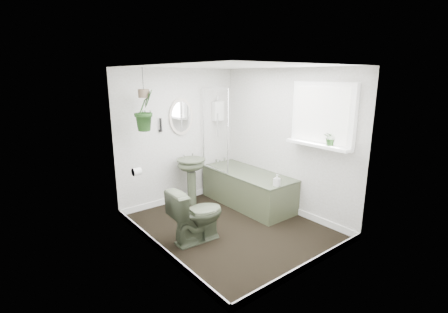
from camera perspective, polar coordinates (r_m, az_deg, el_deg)
floor at (r=4.93m, az=1.11°, el=-12.38°), size 2.30×2.80×0.02m
ceiling at (r=4.41m, az=1.26°, el=15.69°), size 2.30×2.80×0.02m
wall_back at (r=5.66m, az=-7.96°, el=3.43°), size 2.30×0.02×2.30m
wall_front at (r=3.60m, az=15.66°, el=-3.22°), size 2.30×0.02×2.30m
wall_left at (r=3.92m, az=-12.03°, el=-1.58°), size 0.02×2.80×2.30m
wall_right at (r=5.33m, az=10.85°, el=2.63°), size 0.02×2.80×2.30m
skirting at (r=4.90m, az=1.11°, el=-11.75°), size 2.30×2.80×0.10m
bathtub at (r=5.64m, az=4.18°, el=-5.57°), size 0.72×1.72×0.58m
bath_screen at (r=5.55m, az=-1.59°, el=4.71°), size 0.04×0.72×1.40m
shower_box at (r=5.99m, az=-1.08°, el=8.01°), size 0.20×0.10×0.35m
oval_mirror at (r=5.60m, az=-7.50°, el=6.94°), size 0.46×0.03×0.62m
wall_sconce at (r=5.41m, az=-11.06°, el=5.48°), size 0.04×0.04×0.22m
toilet_roll_holder at (r=4.62m, az=-15.11°, el=-2.57°), size 0.11×0.11×0.11m
window_recess at (r=4.77m, az=16.97°, el=7.03°), size 0.08×1.00×0.90m
window_sill at (r=4.78m, az=16.12°, el=2.00°), size 0.18×1.00×0.04m
window_blinds at (r=4.74m, az=16.65°, el=7.00°), size 0.01×0.86×0.76m
toilet at (r=4.42m, az=-4.80°, el=-10.10°), size 0.76×0.46×0.76m
pedestal_sink at (r=5.62m, az=-5.72°, el=-4.42°), size 0.53×0.47×0.82m
sill_plant at (r=4.68m, az=18.27°, el=3.20°), size 0.21×0.19×0.22m
hanging_plant at (r=4.93m, az=-13.78°, el=7.91°), size 0.42×0.40×0.60m
soap_bottle at (r=4.90m, az=9.27°, el=-4.13°), size 0.10×0.10×0.18m
hanging_pot at (r=4.91m, az=-13.95°, el=10.71°), size 0.16×0.16×0.12m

